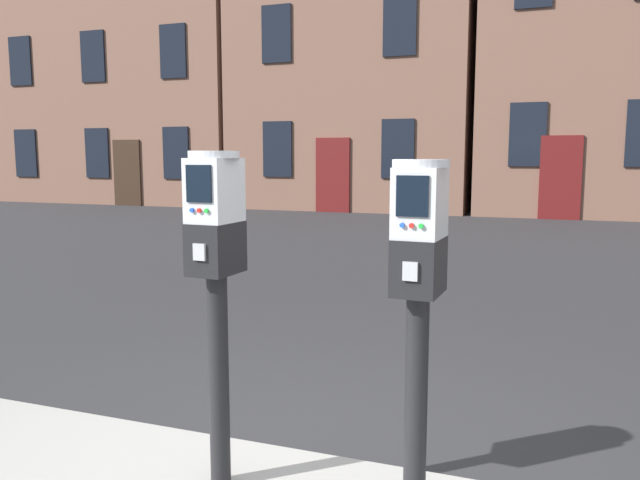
{
  "coord_description": "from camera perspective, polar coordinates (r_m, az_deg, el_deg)",
  "views": [
    {
      "loc": [
        1.13,
        -2.6,
        1.61
      ],
      "look_at": [
        0.22,
        -0.12,
        1.25
      ],
      "focal_mm": 35.62,
      "sensor_mm": 36.0,
      "label": 1
    }
  ],
  "objects": [
    {
      "name": "parking_meter_twin_adjacent",
      "position": [
        2.46,
        8.84,
        -3.38
      ],
      "size": [
        0.23,
        0.26,
        1.45
      ],
      "rotation": [
        0.0,
        0.0,
        -1.62
      ],
      "color": "black",
      "rests_on": "sidewalk_slab"
    },
    {
      "name": "parking_meter_near_kerb",
      "position": [
        2.76,
        -9.32,
        -1.7
      ],
      "size": [
        0.23,
        0.26,
        1.48
      ],
      "rotation": [
        0.0,
        0.0,
        -1.62
      ],
      "color": "black",
      "rests_on": "sidewalk_slab"
    },
    {
      "name": "townhouse_green_painted",
      "position": [
        24.42,
        -15.46,
        14.37
      ],
      "size": [
        8.94,
        5.6,
        9.18
      ],
      "color": "brown",
      "rests_on": "ground_plane"
    }
  ]
}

